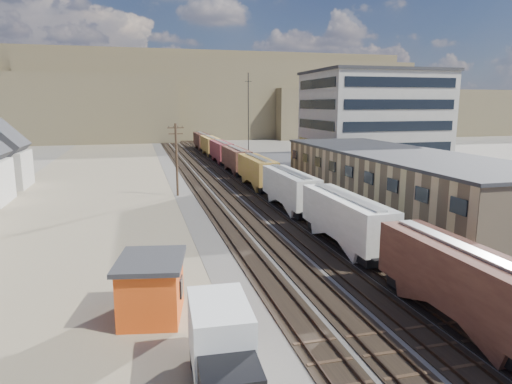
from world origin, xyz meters
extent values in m
plane|color=#6B6356|center=(0.00, 0.00, 0.00)|extent=(300.00, 300.00, 0.00)
cube|color=#4C4742|center=(0.00, 50.00, 0.03)|extent=(18.00, 200.00, 0.06)
cube|color=#83745A|center=(-20.00, 40.00, 0.01)|extent=(24.00, 180.00, 0.03)
cube|color=#232326|center=(22.00, 35.00, 0.02)|extent=(26.00, 120.00, 0.04)
cube|color=black|center=(-5.00, 50.00, 0.10)|extent=(2.60, 200.00, 0.08)
cube|color=#38281E|center=(-5.72, 50.00, 0.22)|extent=(0.08, 200.00, 0.16)
cube|color=#38281E|center=(-4.28, 50.00, 0.22)|extent=(0.08, 200.00, 0.16)
cube|color=black|center=(-2.00, 50.00, 0.10)|extent=(2.60, 200.00, 0.08)
cube|color=#38281E|center=(-2.72, 50.00, 0.22)|extent=(0.08, 200.00, 0.16)
cube|color=#38281E|center=(-1.28, 50.00, 0.22)|extent=(0.08, 200.00, 0.16)
cube|color=black|center=(1.00, 50.00, 0.10)|extent=(2.60, 200.00, 0.08)
cube|color=#38281E|center=(0.28, 50.00, 0.22)|extent=(0.08, 200.00, 0.16)
cube|color=#38281E|center=(1.72, 50.00, 0.22)|extent=(0.08, 200.00, 0.16)
cube|color=black|center=(3.80, 50.00, 0.10)|extent=(2.60, 200.00, 0.08)
cube|color=#38281E|center=(3.08, 50.00, 0.22)|extent=(0.08, 200.00, 0.16)
cube|color=#38281E|center=(4.52, 50.00, 0.22)|extent=(0.08, 200.00, 0.16)
cube|color=black|center=(3.80, 4.79, 0.75)|extent=(2.20, 2.20, 0.90)
cube|color=#47261E|center=(3.80, -0.28, 2.90)|extent=(3.00, 13.34, 3.40)
cube|color=#B7B7B2|center=(3.80, -0.28, 4.68)|extent=(0.90, 12.32, 0.16)
cube|color=black|center=(3.80, 9.84, 0.75)|extent=(2.20, 2.20, 0.90)
cube|color=black|center=(3.80, 19.99, 0.75)|extent=(2.20, 2.20, 0.90)
cube|color=beige|center=(3.80, 14.92, 2.90)|extent=(3.00, 13.34, 3.40)
cube|color=#B7B7B2|center=(3.80, 14.92, 4.68)|extent=(0.90, 12.33, 0.16)
cube|color=black|center=(3.80, 25.04, 0.75)|extent=(2.20, 2.20, 0.90)
cube|color=black|center=(3.80, 35.19, 0.75)|extent=(2.20, 2.20, 0.90)
cube|color=beige|center=(3.80, 30.12, 2.90)|extent=(3.00, 13.34, 3.40)
cube|color=#B7B7B2|center=(3.80, 30.12, 4.68)|extent=(0.90, 12.32, 0.16)
cube|color=black|center=(3.80, 40.24, 0.75)|extent=(2.20, 2.20, 0.90)
cube|color=black|center=(3.80, 50.39, 0.75)|extent=(2.20, 2.20, 0.90)
cube|color=#AC8A2D|center=(3.80, 45.32, 2.90)|extent=(3.00, 13.34, 3.40)
cube|color=#B7B7B2|center=(3.80, 45.32, 4.68)|extent=(0.90, 12.33, 0.16)
cube|color=black|center=(3.80, 55.44, 0.75)|extent=(2.20, 2.20, 0.90)
cube|color=black|center=(3.80, 65.59, 0.75)|extent=(2.20, 2.20, 0.90)
cube|color=#47261E|center=(3.80, 60.52, 2.90)|extent=(3.00, 13.34, 3.40)
cube|color=#B7B7B2|center=(3.80, 60.52, 4.68)|extent=(0.90, 12.32, 0.16)
cube|color=black|center=(3.80, 70.64, 0.75)|extent=(2.20, 2.20, 0.90)
cube|color=black|center=(3.80, 80.79, 0.75)|extent=(2.20, 2.20, 0.90)
cube|color=maroon|center=(3.80, 75.72, 2.90)|extent=(3.00, 13.34, 3.40)
cube|color=#B7B7B2|center=(3.80, 75.72, 4.68)|extent=(0.90, 12.32, 0.16)
cube|color=black|center=(3.80, 85.84, 0.75)|extent=(2.20, 2.20, 0.90)
cube|color=black|center=(3.80, 95.99, 0.75)|extent=(2.20, 2.20, 0.90)
cube|color=#AC8A2D|center=(3.80, 90.92, 2.90)|extent=(3.00, 13.34, 3.40)
cube|color=#B7B7B2|center=(3.80, 90.92, 4.68)|extent=(0.90, 12.32, 0.16)
cube|color=black|center=(3.80, 101.04, 0.75)|extent=(2.20, 2.20, 0.90)
cube|color=black|center=(3.80, 111.19, 0.75)|extent=(2.20, 2.20, 0.90)
cube|color=#47261E|center=(3.80, 106.12, 2.90)|extent=(3.00, 13.34, 3.40)
cube|color=#B7B7B2|center=(3.80, 106.12, 4.68)|extent=(0.90, 12.32, 0.16)
cube|color=tan|center=(15.00, 25.00, 3.50)|extent=(12.00, 40.00, 7.00)
cube|color=#2D2D30|center=(15.00, 25.00, 7.10)|extent=(12.40, 40.40, 0.30)
cube|color=black|center=(8.95, 25.00, 2.20)|extent=(0.12, 36.00, 1.20)
cube|color=black|center=(8.95, 25.00, 5.20)|extent=(0.12, 36.00, 1.20)
cube|color=#9E998E|center=(28.00, 55.00, 9.00)|extent=(22.00, 18.00, 18.00)
cube|color=#2D2D30|center=(28.00, 55.00, 18.20)|extent=(22.60, 18.60, 0.50)
cube|color=black|center=(16.95, 55.00, 9.00)|extent=(0.12, 16.00, 16.00)
cube|color=black|center=(28.00, 45.95, 9.00)|extent=(20.00, 0.12, 16.00)
cylinder|color=#382619|center=(-8.50, 42.00, 5.00)|extent=(0.32, 0.32, 10.00)
cube|color=#382619|center=(-8.50, 42.00, 9.40)|extent=(2.20, 0.14, 0.14)
cube|color=#382619|center=(-8.50, 42.00, 8.60)|extent=(1.90, 0.14, 0.14)
cylinder|color=black|center=(-7.90, 42.00, 9.55)|extent=(0.08, 0.08, 0.22)
cylinder|color=black|center=(6.00, 60.00, 9.00)|extent=(0.16, 0.16, 18.00)
cube|color=black|center=(6.00, 60.00, 16.50)|extent=(1.20, 0.08, 0.08)
cube|color=brown|center=(20.00, 160.00, 14.00)|extent=(140.00, 45.00, 28.00)
cube|color=brown|center=(90.00, 150.00, 9.00)|extent=(110.00, 38.00, 18.00)
cube|color=brown|center=(-10.00, 180.00, 16.00)|extent=(200.00, 60.00, 32.00)
cube|color=silver|center=(-10.36, -1.56, 2.22)|extent=(2.87, 4.56, 2.88)
cube|color=black|center=(-10.43, -2.89, 0.50)|extent=(2.54, 6.75, 0.33)
cylinder|color=black|center=(-9.16, -0.74, 0.50)|extent=(0.38, 1.01, 1.00)
cube|color=#E24E15|center=(-13.21, 5.53, 1.69)|extent=(4.13, 5.04, 3.38)
cube|color=#2D2D30|center=(-13.21, 5.53, 3.50)|extent=(4.65, 5.56, 0.28)
cube|color=black|center=(-11.49, 5.22, 1.80)|extent=(0.31, 1.13, 1.13)
imported|color=navy|center=(22.78, 57.91, 0.86)|extent=(6.49, 6.23, 1.71)
imported|color=silver|center=(26.43, 38.25, 0.79)|extent=(3.14, 4.96, 1.57)
camera|label=1|loc=(-13.64, -20.76, 12.55)|focal=32.00mm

